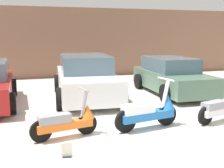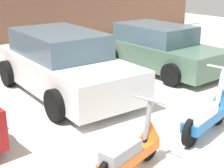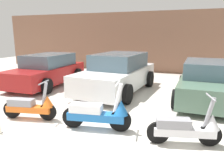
{
  "view_description": "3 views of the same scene",
  "coord_description": "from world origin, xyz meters",
  "px_view_note": "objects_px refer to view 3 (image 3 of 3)",
  "views": [
    {
      "loc": [
        -2.25,
        -4.7,
        2.1
      ],
      "look_at": [
        -0.1,
        2.39,
        0.77
      ],
      "focal_mm": 45.0,
      "sensor_mm": 36.0,
      "label": 1
    },
    {
      "loc": [
        -4.48,
        -2.23,
        2.72
      ],
      "look_at": [
        -0.42,
        2.57,
        0.61
      ],
      "focal_mm": 55.0,
      "sensor_mm": 36.0,
      "label": 2
    },
    {
      "loc": [
        2.2,
        -3.36,
        2.11
      ],
      "look_at": [
        0.05,
        2.34,
        0.72
      ],
      "focal_mm": 35.0,
      "sensor_mm": 36.0,
      "label": 3
    }
  ],
  "objects_px": {
    "scooter_front_right": "(99,113)",
    "car_rear_left": "(47,70)",
    "car_rear_right": "(206,82)",
    "scooter_front_center": "(187,128)",
    "car_rear_center": "(118,73)",
    "scooter_front_left": "(31,106)"
  },
  "relations": [
    {
      "from": "scooter_front_right",
      "to": "car_rear_right",
      "type": "xyz_separation_m",
      "value": [
        2.32,
        3.28,
        0.21
      ]
    },
    {
      "from": "scooter_front_right",
      "to": "scooter_front_center",
      "type": "xyz_separation_m",
      "value": [
        1.87,
        -0.03,
        -0.04
      ]
    },
    {
      "from": "scooter_front_center",
      "to": "car_rear_left",
      "type": "height_order",
      "value": "car_rear_left"
    },
    {
      "from": "scooter_front_right",
      "to": "car_rear_left",
      "type": "distance_m",
      "value": 5.09
    },
    {
      "from": "scooter_front_right",
      "to": "scooter_front_center",
      "type": "height_order",
      "value": "scooter_front_right"
    },
    {
      "from": "car_rear_left",
      "to": "car_rear_center",
      "type": "height_order",
      "value": "car_rear_center"
    },
    {
      "from": "car_rear_right",
      "to": "car_rear_center",
      "type": "bearing_deg",
      "value": -91.16
    },
    {
      "from": "scooter_front_left",
      "to": "car_rear_center",
      "type": "xyz_separation_m",
      "value": [
        1.09,
        3.45,
        0.32
      ]
    },
    {
      "from": "car_rear_left",
      "to": "car_rear_right",
      "type": "height_order",
      "value": "car_rear_left"
    },
    {
      "from": "scooter_front_right",
      "to": "car_rear_left",
      "type": "relative_size",
      "value": 0.41
    },
    {
      "from": "scooter_front_right",
      "to": "scooter_front_center",
      "type": "distance_m",
      "value": 1.87
    },
    {
      "from": "scooter_front_left",
      "to": "scooter_front_right",
      "type": "height_order",
      "value": "scooter_front_right"
    },
    {
      "from": "scooter_front_center",
      "to": "car_rear_right",
      "type": "height_order",
      "value": "car_rear_right"
    },
    {
      "from": "car_rear_center",
      "to": "car_rear_right",
      "type": "bearing_deg",
      "value": 92.05
    },
    {
      "from": "scooter_front_left",
      "to": "scooter_front_center",
      "type": "relative_size",
      "value": 1.01
    },
    {
      "from": "scooter_front_left",
      "to": "car_rear_right",
      "type": "bearing_deg",
      "value": 27.2
    },
    {
      "from": "scooter_front_right",
      "to": "car_rear_left",
      "type": "height_order",
      "value": "car_rear_left"
    },
    {
      "from": "scooter_front_center",
      "to": "car_rear_right",
      "type": "relative_size",
      "value": 0.37
    },
    {
      "from": "car_rear_center",
      "to": "car_rear_right",
      "type": "height_order",
      "value": "car_rear_center"
    },
    {
      "from": "scooter_front_right",
      "to": "car_rear_center",
      "type": "xyz_separation_m",
      "value": [
        -0.75,
        3.41,
        0.28
      ]
    },
    {
      "from": "scooter_front_center",
      "to": "car_rear_left",
      "type": "relative_size",
      "value": 0.36
    },
    {
      "from": "car_rear_left",
      "to": "car_rear_right",
      "type": "xyz_separation_m",
      "value": [
        6.17,
        -0.03,
        -0.01
      ]
    }
  ]
}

